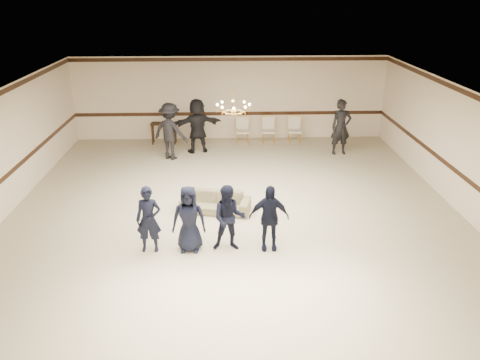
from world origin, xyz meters
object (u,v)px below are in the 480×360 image
at_px(boy_d, 269,218).
at_px(banquet_chair_left, 243,131).
at_px(adult_mid, 197,126).
at_px(banquet_chair_right, 295,131).
at_px(adult_left, 170,131).
at_px(boy_a, 149,220).
at_px(chandelier, 233,100).
at_px(banquet_chair_mid, 269,131).
at_px(boy_b, 189,219).
at_px(boy_c, 229,218).
at_px(settee, 215,202).
at_px(adult_right, 341,127).
at_px(console_table, 164,133).

bearing_deg(boy_d, banquet_chair_left, 92.92).
distance_m(adult_mid, banquet_chair_right, 3.80).
bearing_deg(adult_left, boy_a, 118.39).
bearing_deg(chandelier, banquet_chair_mid, 74.35).
xyz_separation_m(boy_b, boy_c, (0.90, 0.00, 0.00)).
distance_m(adult_mid, banquet_chair_mid, 2.84).
height_order(settee, adult_mid, adult_mid).
height_order(boy_c, adult_right, adult_right).
bearing_deg(boy_b, boy_c, 3.18).
relative_size(boy_c, adult_right, 0.79).
height_order(adult_left, console_table, adult_left).
bearing_deg(adult_mid, adult_right, 161.57).
xyz_separation_m(chandelier, boy_c, (-0.18, -2.70, -2.09)).
xyz_separation_m(boy_b, banquet_chair_right, (3.54, 7.91, -0.27)).
bearing_deg(adult_left, adult_mid, -114.85).
bearing_deg(boy_b, banquet_chair_mid, 75.41).
xyz_separation_m(adult_left, adult_mid, (0.90, 0.70, 0.00)).
bearing_deg(boy_c, boy_a, -178.38).
distance_m(settee, banquet_chair_right, 6.63).
distance_m(boy_b, adult_mid, 7.04).
xyz_separation_m(boy_b, banquet_chair_mid, (2.54, 7.91, -0.27)).
relative_size(chandelier, banquet_chair_right, 0.93).
bearing_deg(adult_mid, boy_a, 69.76).
relative_size(chandelier, boy_a, 0.60).
relative_size(boy_a, boy_b, 1.00).
height_order(chandelier, boy_d, chandelier).
height_order(boy_c, settee, boy_c).
distance_m(boy_a, adult_right, 8.87).
distance_m(boy_a, banquet_chair_left, 8.29).
distance_m(chandelier, banquet_chair_left, 5.74).
distance_m(boy_d, adult_mid, 7.30).
height_order(boy_b, adult_left, adult_left).
height_order(adult_right, console_table, adult_right).
bearing_deg(boy_c, adult_left, 108.52).
bearing_deg(banquet_chair_left, boy_a, -108.35).
relative_size(boy_b, console_table, 1.62).
relative_size(boy_d, console_table, 1.62).
height_order(boy_b, adult_mid, adult_mid).
bearing_deg(boy_b, chandelier, 71.47).
bearing_deg(boy_d, boy_c, -178.99).
xyz_separation_m(banquet_chair_right, console_table, (-5.00, 0.20, -0.10)).
height_order(boy_a, boy_d, same).
xyz_separation_m(boy_c, boy_d, (0.90, 0.00, 0.00)).
distance_m(boy_a, adult_mid, 7.08).
xyz_separation_m(settee, banquet_chair_right, (2.97, 5.92, 0.24)).
relative_size(adult_right, banquet_chair_left, 1.95).
bearing_deg(banquet_chair_mid, settee, -104.27).
xyz_separation_m(settee, console_table, (-2.03, 6.12, 0.14)).
bearing_deg(boy_b, adult_left, 102.36).
height_order(banquet_chair_right, console_table, banquet_chair_right).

